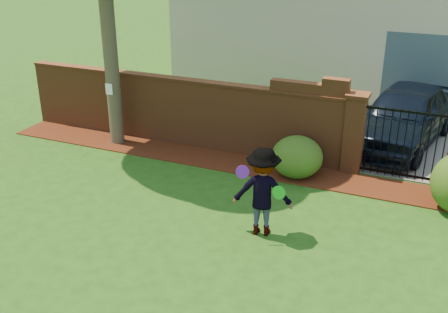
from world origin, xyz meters
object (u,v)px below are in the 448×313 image
at_px(car, 400,118).
at_px(man, 262,192).
at_px(frisbee_green, 279,193).
at_px(frisbee_purple, 242,172).

distance_m(car, man, 5.70).
bearing_deg(frisbee_green, man, 158.84).
bearing_deg(car, man, -97.07).
bearing_deg(man, frisbee_green, 146.80).
height_order(man, frisbee_green, man).
bearing_deg(frisbee_green, frisbee_purple, -167.78).
bearing_deg(frisbee_purple, car, 69.82).
bearing_deg(car, frisbee_purple, -98.77).
distance_m(man, frisbee_purple, 0.62).
xyz_separation_m(frisbee_purple, frisbee_green, (0.63, 0.14, -0.34)).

